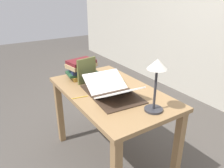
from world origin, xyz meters
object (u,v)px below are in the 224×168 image
book_standing_upright (87,71)px  coffee_mug (90,80)px  book_stack_tall (82,69)px  pencil (80,97)px  reading_lamp (157,74)px  open_book (112,90)px

book_standing_upright → coffee_mug: book_standing_upright is taller
book_stack_tall → pencil: (0.40, -0.21, -0.09)m
book_stack_tall → reading_lamp: 0.91m
book_standing_upright → pencil: 0.35m
book_standing_upright → open_book: bearing=1.5°
book_standing_upright → pencil: bearing=-45.2°
book_standing_upright → pencil: (0.26, -0.20, -0.11)m
coffee_mug → reading_lamp: bearing=13.0°
book_stack_tall → pencil: book_stack_tall is taller
open_book → pencil: (-0.09, -0.25, -0.03)m
reading_lamp → book_standing_upright: bearing=-167.2°
coffee_mug → open_book: bearing=9.2°
open_book → reading_lamp: bearing=20.9°
open_book → reading_lamp: 0.48m
book_standing_upright → coffee_mug: size_ratio=2.40×
pencil → open_book: bearing=71.5°
reading_lamp → coffee_mug: 0.75m
book_standing_upright → coffee_mug: 0.09m
book_stack_tall → pencil: size_ratio=2.21×
open_book → book_standing_upright: (-0.35, -0.06, 0.08)m
open_book → book_stack_tall: size_ratio=1.92×
open_book → pencil: size_ratio=4.24×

